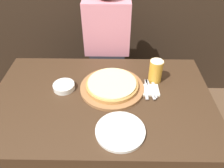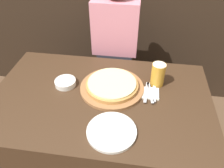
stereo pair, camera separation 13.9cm
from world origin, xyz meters
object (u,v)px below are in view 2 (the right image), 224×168
pizza_on_board (112,86)px  dinner_plate (112,131)px  fork (146,92)px  side_bowl (65,83)px  spoon (154,93)px  beer_glass (158,74)px  diner_person (115,57)px  dinner_knife (150,92)px

pizza_on_board → dinner_plate: bearing=-82.0°
pizza_on_board → fork: 0.22m
dinner_plate → side_bowl: size_ratio=1.91×
pizza_on_board → dinner_plate: 0.35m
spoon → fork: bearing=180.0°
dinner_plate → beer_glass: bearing=61.7°
fork → spoon: size_ratio=1.18×
dinner_plate → pizza_on_board: bearing=98.0°
fork → diner_person: size_ratio=0.14×
beer_glass → side_bowl: (-0.60, -0.09, -0.07)m
fork → diner_person: diner_person is taller
pizza_on_board → beer_glass: bearing=17.6°
pizza_on_board → dinner_plate: size_ratio=1.56×
diner_person → side_bowl: bearing=-116.8°
beer_glass → dinner_plate: 0.51m
pizza_on_board → spoon: 0.27m
pizza_on_board → side_bowl: size_ratio=2.97×
pizza_on_board → dinner_knife: size_ratio=2.13×
fork → beer_glass: bearing=58.7°
side_bowl → fork: bearing=-1.4°
side_bowl → spoon: (0.58, -0.01, -0.00)m
dinner_plate → fork: (0.17, 0.33, 0.01)m
dinner_plate → side_bowl: side_bowl is taller
spoon → diner_person: size_ratio=0.12×
diner_person → spoon: bearing=-59.3°
beer_glass → fork: size_ratio=0.81×
spoon → dinner_plate: bearing=-123.7°
pizza_on_board → fork: bearing=-4.3°
pizza_on_board → diner_person: (-0.05, 0.52, -0.12)m
side_bowl → fork: 0.53m
fork → dinner_knife: (0.03, 0.00, 0.00)m
dinner_plate → dinner_knife: size_ratio=1.37×
side_bowl → dinner_knife: size_ratio=0.72×
diner_person → pizza_on_board: bearing=-84.8°
dinner_plate → spoon: size_ratio=1.61×
dinner_plate → dinner_knife: 0.39m
dinner_plate → fork: dinner_plate is taller
beer_glass → diner_person: bearing=127.9°
dinner_knife → fork: bearing=180.0°
dinner_plate → fork: 0.37m
beer_glass → dinner_knife: size_ratio=0.81×
dinner_knife → beer_glass: bearing=69.4°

